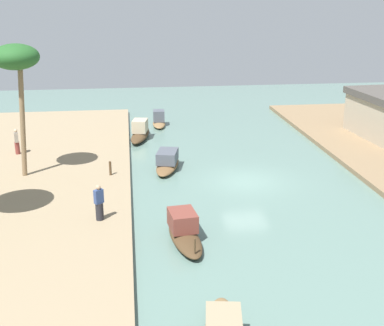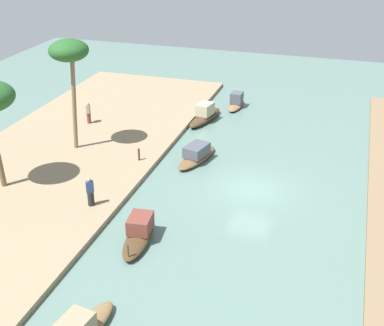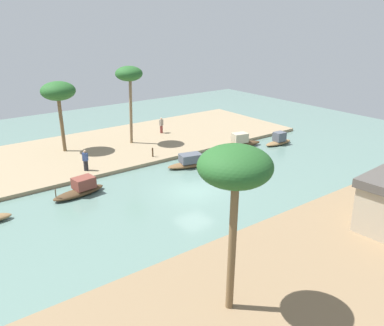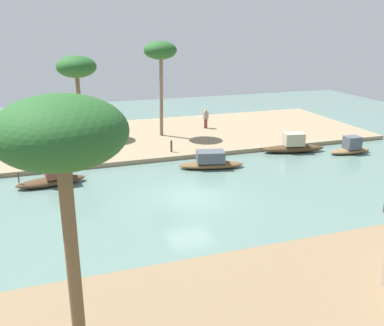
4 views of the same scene
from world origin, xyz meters
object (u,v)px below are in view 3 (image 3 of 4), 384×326
(sampan_midstream, at_px, (240,143))
(palm_tree_left_far, at_px, (58,92))
(person_on_near_bank, at_px, (86,162))
(person_by_mooring, at_px, (161,126))
(sampan_upstream_small, at_px, (81,189))
(palm_tree_right_tall, at_px, (235,170))
(sampan_with_tall_canopy, at_px, (191,162))
(mooring_post, at_px, (153,152))
(sampan_downstream_large, at_px, (279,140))
(palm_tree_left_near, at_px, (129,76))

(sampan_midstream, bearing_deg, palm_tree_left_far, -19.19)
(person_on_near_bank, xyz_separation_m, palm_tree_left_far, (-0.50, -6.12, 4.70))
(person_by_mooring, bearing_deg, person_on_near_bank, 12.78)
(sampan_midstream, bearing_deg, person_on_near_bank, 2.45)
(sampan_upstream_small, xyz_separation_m, palm_tree_right_tall, (-0.18, 15.65, 6.14))
(sampan_upstream_small, xyz_separation_m, sampan_with_tall_canopy, (-9.78, 0.07, -0.03))
(sampan_with_tall_canopy, bearing_deg, mooring_post, -51.12)
(sampan_downstream_large, xyz_separation_m, palm_tree_left_near, (11.88, -8.33, 6.42))
(palm_tree_left_near, relative_size, palm_tree_left_far, 1.17)
(sampan_midstream, distance_m, palm_tree_left_near, 12.29)
(palm_tree_right_tall, bearing_deg, sampan_midstream, -134.31)
(sampan_downstream_large, distance_m, palm_tree_left_far, 21.36)
(person_on_near_bank, xyz_separation_m, person_by_mooring, (-11.02, -5.80, 0.06))
(sampan_midstream, relative_size, palm_tree_left_near, 0.64)
(sampan_downstream_large, relative_size, sampan_midstream, 0.69)
(sampan_upstream_small, distance_m, sampan_midstream, 16.89)
(person_by_mooring, height_order, palm_tree_right_tall, palm_tree_right_tall)
(sampan_midstream, xyz_separation_m, person_on_near_bank, (14.82, -2.29, 0.55))
(sampan_upstream_small, xyz_separation_m, palm_tree_left_far, (-2.52, -9.81, 5.28))
(sampan_downstream_large, height_order, sampan_midstream, sampan_midstream)
(sampan_with_tall_canopy, height_order, palm_tree_left_far, palm_tree_left_far)
(palm_tree_left_near, bearing_deg, sampan_upstream_small, 42.87)
(sampan_downstream_large, height_order, palm_tree_left_near, palm_tree_left_near)
(sampan_with_tall_canopy, distance_m, sampan_midstream, 7.20)
(sampan_with_tall_canopy, bearing_deg, person_on_near_bank, -12.67)
(person_by_mooring, height_order, palm_tree_left_near, palm_tree_left_near)
(palm_tree_right_tall, bearing_deg, person_on_near_bank, -95.41)
(sampan_upstream_small, distance_m, sampan_with_tall_canopy, 9.78)
(person_on_near_bank, bearing_deg, person_by_mooring, -97.78)
(palm_tree_left_near, distance_m, palm_tree_right_tall, 25.24)
(sampan_midstream, distance_m, person_on_near_bank, 15.00)
(person_on_near_bank, bearing_deg, sampan_upstream_small, 115.85)
(sampan_with_tall_canopy, xyz_separation_m, palm_tree_right_tall, (9.60, 15.58, 6.17))
(mooring_post, bearing_deg, sampan_downstream_large, 163.90)
(palm_tree_left_far, xyz_separation_m, palm_tree_right_tall, (2.34, 25.46, 0.86))
(person_by_mooring, bearing_deg, sampan_downstream_large, 112.87)
(sampan_downstream_large, height_order, palm_tree_left_far, palm_tree_left_far)
(sampan_downstream_large, bearing_deg, palm_tree_right_tall, 39.37)
(mooring_post, bearing_deg, palm_tree_left_far, -48.96)
(palm_tree_right_tall, bearing_deg, palm_tree_left_far, -95.24)
(sampan_with_tall_canopy, xyz_separation_m, palm_tree_left_far, (7.26, -9.88, 5.31))
(palm_tree_left_near, bearing_deg, person_by_mooring, -162.00)
(sampan_downstream_large, relative_size, sampan_with_tall_canopy, 0.74)
(sampan_with_tall_canopy, relative_size, sampan_midstream, 0.92)
(person_by_mooring, distance_m, palm_tree_left_far, 11.50)
(sampan_midstream, height_order, person_by_mooring, person_by_mooring)
(palm_tree_right_tall, bearing_deg, sampan_downstream_large, -142.95)
(sampan_downstream_large, height_order, palm_tree_right_tall, palm_tree_right_tall)
(sampan_upstream_small, relative_size, person_by_mooring, 2.39)
(sampan_upstream_small, bearing_deg, sampan_downstream_large, 172.48)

